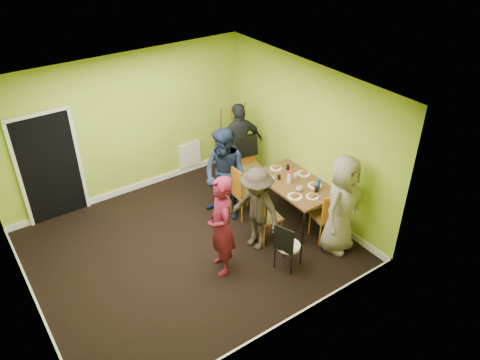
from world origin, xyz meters
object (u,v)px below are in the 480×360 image
(easel, at_px, (231,139))
(person_back_end, at_px, (240,144))
(person_left_far, at_px, (225,175))
(person_front_end, at_px, (342,205))
(thermos, at_px, (289,178))
(chair_bentwood, at_px, (287,245))
(chair_left_far, at_px, (241,189))
(chair_back_end, at_px, (247,152))
(chair_front_end, at_px, (328,214))
(dining_table, at_px, (295,185))
(person_left_near, at_px, (256,209))
(chair_left_near, at_px, (264,214))
(blue_bottle, at_px, (318,184))
(orange_bottle, at_px, (289,177))
(person_standing, at_px, (221,226))

(easel, height_order, person_back_end, person_back_end)
(person_left_far, xyz_separation_m, person_front_end, (1.05, -1.84, -0.01))
(thermos, xyz_separation_m, person_back_end, (-0.01, 1.53, 0.02))
(person_left_far, bearing_deg, chair_bentwood, -22.38)
(chair_left_far, height_order, chair_back_end, chair_back_end)
(chair_front_end, height_order, person_front_end, person_front_end)
(dining_table, height_order, chair_bentwood, chair_bentwood)
(dining_table, bearing_deg, person_left_near, -166.58)
(chair_left_near, bearing_deg, chair_left_far, -179.36)
(chair_back_end, distance_m, easel, 0.65)
(thermos, height_order, blue_bottle, blue_bottle)
(chair_back_end, relative_size, orange_bottle, 13.84)
(chair_back_end, bearing_deg, dining_table, 101.37)
(chair_front_end, relative_size, person_left_near, 0.66)
(person_left_far, xyz_separation_m, person_left_near, (-0.07, -1.03, -0.13))
(chair_back_end, bearing_deg, blue_bottle, 106.70)
(chair_left_far, bearing_deg, orange_bottle, 63.03)
(chair_back_end, relative_size, person_back_end, 0.62)
(orange_bottle, bearing_deg, chair_left_far, 151.56)
(person_left_far, height_order, person_front_end, person_left_far)
(thermos, distance_m, orange_bottle, 0.14)
(person_back_end, xyz_separation_m, person_front_end, (0.15, -2.68, 0.01))
(chair_left_near, height_order, easel, easel)
(chair_front_end, relative_size, person_back_end, 0.57)
(easel, height_order, person_left_near, easel)
(easel, distance_m, thermos, 2.00)
(person_left_near, distance_m, person_front_end, 1.39)
(chair_front_end, distance_m, easel, 2.92)
(chair_back_end, bearing_deg, person_front_end, 101.68)
(person_standing, bearing_deg, chair_back_end, 151.97)
(easel, bearing_deg, person_left_far, -127.33)
(person_left_near, bearing_deg, chair_back_end, 136.82)
(dining_table, xyz_separation_m, chair_bentwood, (-1.01, -0.99, -0.21))
(blue_bottle, relative_size, person_left_far, 0.12)
(thermos, height_order, person_back_end, person_back_end)
(chair_left_far, relative_size, person_standing, 0.62)
(chair_left_far, relative_size, person_front_end, 0.61)
(thermos, xyz_separation_m, person_left_near, (-0.98, -0.33, -0.10))
(dining_table, relative_size, person_standing, 0.88)
(blue_bottle, bearing_deg, person_standing, -179.08)
(easel, bearing_deg, person_back_end, -101.73)
(person_back_end, bearing_deg, chair_front_end, 98.33)
(person_back_end, bearing_deg, person_left_near, 68.33)
(thermos, xyz_separation_m, person_front_end, (0.14, -1.14, 0.02))
(chair_front_end, distance_m, person_standing, 1.93)
(chair_front_end, relative_size, easel, 0.64)
(chair_front_end, relative_size, person_front_end, 0.57)
(chair_back_end, bearing_deg, person_back_end, -63.64)
(person_standing, distance_m, person_back_end, 2.68)
(chair_left_far, xyz_separation_m, easel, (0.78, 1.48, 0.17))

